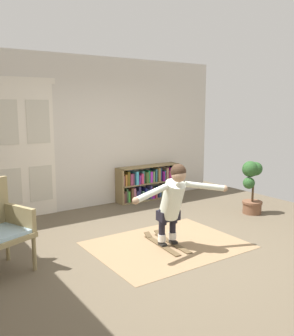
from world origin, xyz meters
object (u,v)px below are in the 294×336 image
(potted_plant, at_px, (252,185))
(person_skier, at_px, (173,199))
(bookshelf, at_px, (148,184))
(skis_pair, at_px, (166,243))

(potted_plant, bearing_deg, person_skier, -166.50)
(bookshelf, xyz_separation_m, person_skier, (-1.26, -2.47, 0.38))
(skis_pair, height_order, person_skier, person_skier)
(bookshelf, bearing_deg, potted_plant, -62.62)
(bookshelf, relative_size, skis_pair, 1.60)
(person_skier, bearing_deg, bookshelf, 63.06)
(person_skier, bearing_deg, potted_plant, 13.50)
(potted_plant, height_order, person_skier, person_skier)
(bookshelf, height_order, skis_pair, bookshelf)
(bookshelf, bearing_deg, skis_pair, -118.35)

